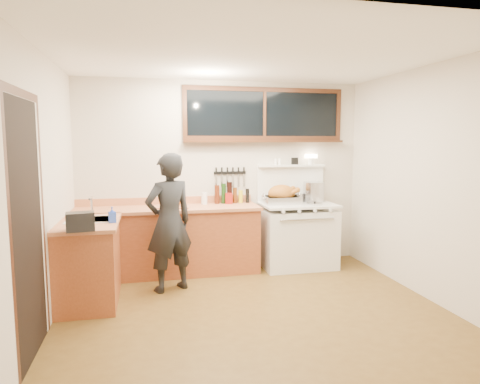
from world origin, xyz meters
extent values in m
cube|color=#533916|center=(0.00, 0.00, -0.01)|extent=(4.00, 3.50, 0.02)
cube|color=beige|center=(0.00, 1.77, 1.30)|extent=(4.00, 0.05, 2.60)
cube|color=beige|center=(0.00, -1.77, 1.30)|extent=(4.00, 0.05, 2.60)
cube|color=beige|center=(-2.02, 0.00, 1.30)|extent=(0.05, 3.50, 2.60)
cube|color=beige|center=(2.02, 0.00, 1.30)|extent=(0.05, 3.50, 2.60)
cube|color=white|center=(0.00, 0.00, 2.62)|extent=(4.00, 3.50, 0.05)
cube|color=brown|center=(-0.80, 1.45, 0.43)|extent=(2.40, 0.60, 0.86)
cube|color=#BB724A|center=(-0.80, 1.44, 0.88)|extent=(2.44, 0.64, 0.04)
cube|color=#BB724A|center=(-0.80, 1.74, 0.95)|extent=(2.40, 0.03, 0.10)
sphere|color=#B78C38|center=(-1.80, 1.17, 0.70)|extent=(0.03, 0.03, 0.03)
sphere|color=#B78C38|center=(-1.30, 1.17, 0.70)|extent=(0.03, 0.03, 0.03)
sphere|color=#B78C38|center=(-0.80, 1.17, 0.70)|extent=(0.03, 0.03, 0.03)
sphere|color=#B78C38|center=(-0.30, 1.17, 0.70)|extent=(0.03, 0.03, 0.03)
sphere|color=#B78C38|center=(0.15, 1.17, 0.70)|extent=(0.03, 0.03, 0.03)
cube|color=brown|center=(-1.70, 0.62, 0.43)|extent=(0.60, 1.05, 0.86)
cube|color=#BB724A|center=(-1.69, 0.62, 0.88)|extent=(0.64, 1.09, 0.04)
cube|color=white|center=(-1.68, 0.70, 0.84)|extent=(0.45, 0.40, 0.14)
cube|color=white|center=(-1.68, 0.70, 0.91)|extent=(0.50, 0.45, 0.01)
cylinder|color=silver|center=(-1.68, 0.88, 1.02)|extent=(0.02, 0.02, 0.24)
cylinder|color=silver|center=(-1.68, 0.80, 1.13)|extent=(0.02, 0.18, 0.02)
cube|color=white|center=(1.00, 1.40, 0.41)|extent=(1.00, 0.70, 0.82)
cube|color=white|center=(1.00, 1.40, 0.89)|extent=(1.02, 0.72, 0.03)
cube|color=white|center=(1.00, 1.06, 0.52)|extent=(0.88, 0.02, 0.46)
cylinder|color=silver|center=(1.00, 1.03, 0.74)|extent=(0.75, 0.02, 0.02)
cylinder|color=white|center=(0.67, 1.04, 0.85)|extent=(0.04, 0.03, 0.04)
cylinder|color=white|center=(0.89, 1.04, 0.85)|extent=(0.04, 0.03, 0.04)
cylinder|color=white|center=(1.11, 1.04, 0.85)|extent=(0.04, 0.03, 0.04)
cylinder|color=white|center=(1.33, 1.04, 0.85)|extent=(0.04, 0.03, 0.04)
cube|color=white|center=(1.00, 1.72, 1.15)|extent=(1.00, 0.05, 0.50)
cube|color=white|center=(1.00, 1.69, 1.41)|extent=(1.00, 0.12, 0.03)
cylinder|color=white|center=(1.30, 1.69, 1.48)|extent=(0.09, 0.09, 0.09)
cube|color=#FFE5B2|center=(1.30, 1.69, 1.55)|extent=(0.17, 0.08, 0.06)
cube|color=black|center=(1.05, 1.69, 1.48)|extent=(0.09, 0.05, 0.10)
cylinder|color=white|center=(0.82, 1.69, 1.47)|extent=(0.04, 0.04, 0.09)
cylinder|color=white|center=(0.76, 1.69, 1.47)|extent=(0.04, 0.04, 0.09)
cube|color=black|center=(0.60, 1.73, 2.15)|extent=(2.20, 0.01, 0.62)
cube|color=#32190E|center=(0.60, 1.73, 2.49)|extent=(2.32, 0.04, 0.06)
cube|color=#32190E|center=(0.60, 1.73, 1.81)|extent=(2.32, 0.04, 0.06)
cube|color=#32190E|center=(-0.53, 1.73, 2.15)|extent=(0.06, 0.04, 0.62)
cube|color=#32190E|center=(1.73, 1.73, 2.15)|extent=(0.06, 0.04, 0.62)
cube|color=#32190E|center=(0.60, 1.73, 2.15)|extent=(0.04, 0.04, 0.62)
cube|color=#32190E|center=(0.60, 1.68, 1.76)|extent=(2.32, 0.13, 0.03)
cube|color=black|center=(-1.99, -0.55, 1.05)|extent=(0.01, 0.86, 2.10)
cube|color=#32190E|center=(-1.99, -1.03, 1.05)|extent=(0.01, 0.07, 2.10)
cube|color=#32190E|center=(-1.99, -0.07, 1.05)|extent=(0.01, 0.07, 2.10)
cube|color=#32190E|center=(-1.99, -0.55, 2.14)|extent=(0.01, 1.04, 0.07)
cube|color=black|center=(0.10, 1.74, 1.32)|extent=(0.46, 0.02, 0.04)
cube|color=silver|center=(-0.10, 1.72, 1.21)|extent=(0.02, 0.00, 0.18)
cube|color=black|center=(-0.10, 1.72, 1.35)|extent=(0.02, 0.02, 0.10)
cube|color=silver|center=(-0.02, 1.72, 1.21)|extent=(0.02, 0.00, 0.18)
cube|color=black|center=(-0.02, 1.72, 1.35)|extent=(0.02, 0.02, 0.10)
cube|color=silver|center=(0.06, 1.72, 1.21)|extent=(0.02, 0.00, 0.18)
cube|color=black|center=(0.06, 1.72, 1.35)|extent=(0.02, 0.02, 0.10)
cube|color=silver|center=(0.14, 1.72, 1.21)|extent=(0.03, 0.00, 0.18)
cube|color=black|center=(0.14, 1.72, 1.35)|extent=(0.02, 0.02, 0.10)
cube|color=silver|center=(0.22, 1.72, 1.21)|extent=(0.03, 0.00, 0.18)
cube|color=black|center=(0.22, 1.72, 1.35)|extent=(0.02, 0.02, 0.10)
cube|color=silver|center=(0.30, 1.72, 1.21)|extent=(0.03, 0.00, 0.18)
cube|color=black|center=(0.30, 1.72, 1.35)|extent=(0.02, 0.02, 0.10)
imported|color=black|center=(-0.81, 0.80, 0.82)|extent=(0.70, 0.60, 1.63)
imported|color=blue|center=(-1.43, 0.50, 0.98)|extent=(0.09, 0.09, 0.17)
cube|color=black|center=(-1.70, 0.12, 0.99)|extent=(0.28, 0.22, 0.18)
cube|color=#BB724A|center=(-0.73, 1.42, 0.91)|extent=(0.46, 0.37, 0.02)
ellipsoid|color=#985A1B|center=(-0.73, 1.42, 0.98)|extent=(0.25, 0.19, 0.14)
sphere|color=#985A1B|center=(-0.62, 1.47, 1.00)|extent=(0.05, 0.05, 0.05)
sphere|color=#985A1B|center=(-0.62, 1.36, 1.00)|extent=(0.05, 0.05, 0.05)
cube|color=silver|center=(0.78, 1.47, 0.95)|extent=(0.50, 0.38, 0.10)
cube|color=#3F3F42|center=(0.78, 1.47, 0.98)|extent=(0.44, 0.32, 0.03)
torus|color=silver|center=(0.52, 1.47, 1.00)|extent=(0.02, 0.10, 0.10)
torus|color=silver|center=(1.04, 1.47, 1.00)|extent=(0.02, 0.10, 0.10)
ellipsoid|color=#985A1B|center=(0.78, 1.47, 1.04)|extent=(0.39, 0.29, 0.25)
cylinder|color=#985A1B|center=(0.91, 1.37, 1.06)|extent=(0.14, 0.06, 0.11)
sphere|color=#985A1B|center=(0.98, 1.37, 1.09)|extent=(0.07, 0.07, 0.07)
cylinder|color=#985A1B|center=(0.91, 1.56, 1.06)|extent=(0.14, 0.06, 0.11)
sphere|color=#985A1B|center=(0.98, 1.56, 1.09)|extent=(0.07, 0.07, 0.07)
cylinder|color=silver|center=(1.29, 1.52, 1.04)|extent=(0.40, 0.40, 0.29)
cylinder|color=silver|center=(1.05, 1.53, 0.96)|extent=(0.16, 0.16, 0.12)
cylinder|color=black|center=(1.05, 1.65, 1.01)|extent=(0.02, 0.16, 0.02)
cylinder|color=silver|center=(1.20, 1.27, 0.91)|extent=(0.25, 0.25, 0.02)
sphere|color=black|center=(1.20, 1.27, 0.93)|extent=(0.03, 0.03, 0.03)
cube|color=maroon|center=(0.05, 1.58, 0.98)|extent=(0.11, 0.10, 0.15)
cylinder|color=white|center=(-0.29, 1.61, 0.98)|extent=(0.08, 0.08, 0.16)
cylinder|color=black|center=(-0.11, 1.63, 1.03)|extent=(0.07, 0.07, 0.26)
cylinder|color=black|center=(-0.01, 1.63, 1.04)|extent=(0.06, 0.06, 0.28)
cylinder|color=black|center=(0.07, 1.63, 1.05)|extent=(0.07, 0.07, 0.30)
cylinder|color=black|center=(0.15, 1.63, 1.01)|extent=(0.06, 0.06, 0.22)
cylinder|color=black|center=(0.23, 1.63, 0.99)|extent=(0.06, 0.06, 0.18)
cylinder|color=black|center=(0.33, 1.63, 1.00)|extent=(0.05, 0.05, 0.20)
camera|label=1|loc=(-1.07, -4.20, 1.76)|focal=32.00mm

